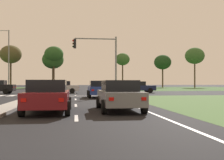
% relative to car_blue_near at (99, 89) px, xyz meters
% --- Properties ---
extents(ground_plane, '(200.00, 200.00, 0.00)m').
position_rel_car_blue_near_xyz_m(ground_plane, '(-5.62, 9.75, -0.78)').
color(ground_plane, black).
extents(grass_verge_far_right, '(35.00, 35.00, 0.01)m').
position_rel_car_blue_near_xyz_m(grass_verge_far_right, '(19.88, 34.25, -0.77)').
color(grass_verge_far_right, '#385B2D').
rests_on(grass_verge_far_right, ground).
extents(median_island_near, '(1.20, 22.00, 0.14)m').
position_rel_car_blue_near_xyz_m(median_island_near, '(-5.62, -9.25, -0.71)').
color(median_island_near, gray).
rests_on(median_island_near, ground).
extents(median_island_far, '(1.20, 36.00, 0.14)m').
position_rel_car_blue_near_xyz_m(median_island_far, '(-5.62, 34.75, -0.71)').
color(median_island_far, gray).
rests_on(median_island_far, ground).
extents(lane_dash_near, '(0.14, 2.00, 0.01)m').
position_rel_car_blue_near_xyz_m(lane_dash_near, '(-2.12, -14.58, -0.77)').
color(lane_dash_near, silver).
rests_on(lane_dash_near, ground).
extents(lane_dash_second, '(0.14, 2.00, 0.01)m').
position_rel_car_blue_near_xyz_m(lane_dash_second, '(-2.12, -8.58, -0.77)').
color(lane_dash_second, silver).
rests_on(lane_dash_second, ground).
extents(lane_dash_third, '(0.14, 2.00, 0.01)m').
position_rel_car_blue_near_xyz_m(lane_dash_third, '(-2.12, -2.58, -0.77)').
color(lane_dash_third, silver).
rests_on(lane_dash_third, ground).
extents(lane_dash_fourth, '(0.14, 2.00, 0.01)m').
position_rel_car_blue_near_xyz_m(lane_dash_fourth, '(-2.12, 3.42, -0.77)').
color(lane_dash_fourth, silver).
rests_on(lane_dash_fourth, ground).
extents(lane_dash_fifth, '(0.14, 2.00, 0.01)m').
position_rel_car_blue_near_xyz_m(lane_dash_fifth, '(-2.12, 9.42, -0.77)').
color(lane_dash_fifth, silver).
rests_on(lane_dash_fifth, ground).
extents(edge_line_right, '(0.14, 24.00, 0.01)m').
position_rel_car_blue_near_xyz_m(edge_line_right, '(1.23, -8.25, -0.77)').
color(edge_line_right, silver).
rests_on(edge_line_right, ground).
extents(stop_bar_near, '(6.40, 0.50, 0.01)m').
position_rel_car_blue_near_xyz_m(stop_bar_near, '(-1.82, 2.75, -0.77)').
color(stop_bar_near, silver).
rests_on(stop_bar_near, ground).
extents(crosswalk_bar_third, '(0.70, 2.80, 0.01)m').
position_rel_car_blue_near_xyz_m(crosswalk_bar_third, '(-9.72, 4.55, -0.77)').
color(crosswalk_bar_third, silver).
rests_on(crosswalk_bar_third, ground).
extents(crosswalk_bar_fourth, '(0.70, 2.80, 0.01)m').
position_rel_car_blue_near_xyz_m(crosswalk_bar_fourth, '(-8.57, 4.55, -0.77)').
color(crosswalk_bar_fourth, silver).
rests_on(crosswalk_bar_fourth, ground).
extents(crosswalk_bar_fifth, '(0.70, 2.80, 0.01)m').
position_rel_car_blue_near_xyz_m(crosswalk_bar_fifth, '(-7.42, 4.55, -0.77)').
color(crosswalk_bar_fifth, silver).
rests_on(crosswalk_bar_fifth, ground).
extents(car_blue_near, '(2.07, 4.31, 1.51)m').
position_rel_car_blue_near_xyz_m(car_blue_near, '(0.00, 0.00, 0.00)').
color(car_blue_near, navy).
rests_on(car_blue_near, ground).
extents(car_silver_third, '(4.50, 2.07, 1.52)m').
position_rel_car_blue_near_xyz_m(car_silver_third, '(-3.89, 10.45, 0.00)').
color(car_silver_third, '#B7B7BC').
rests_on(car_silver_third, ground).
extents(car_red_fourth, '(1.98, 4.55, 1.57)m').
position_rel_car_blue_near_xyz_m(car_red_fourth, '(-7.80, 24.72, 0.03)').
color(car_red_fourth, '#A31919').
rests_on(car_red_fourth, ground).
extents(car_maroon_fifth, '(2.06, 4.51, 1.49)m').
position_rel_car_blue_near_xyz_m(car_maroon_fifth, '(-3.39, -12.42, -0.01)').
color(car_maroon_fifth, maroon).
rests_on(car_maroon_fifth, ground).
extents(car_grey_sixth, '(1.99, 4.60, 1.48)m').
position_rel_car_blue_near_xyz_m(car_grey_sixth, '(-0.03, -11.96, -0.02)').
color(car_grey_sixth, slate).
rests_on(car_grey_sixth, ground).
extents(car_navy_eighth, '(4.36, 2.04, 1.47)m').
position_rel_car_blue_near_xyz_m(car_navy_eighth, '(5.86, 10.34, -0.02)').
color(car_navy_eighth, '#161E47').
rests_on(car_navy_eighth, ground).
extents(traffic_signal_near_right, '(4.51, 0.32, 6.03)m').
position_rel_car_blue_near_xyz_m(traffic_signal_near_right, '(0.43, 3.15, 3.35)').
color(traffic_signal_near_right, gray).
rests_on(traffic_signal_near_right, ground).
extents(street_lamp_third, '(2.77, 0.40, 10.62)m').
position_rel_car_blue_near_xyz_m(street_lamp_third, '(-14.04, 26.87, 5.13)').
color(street_lamp_third, gray).
rests_on(street_lamp_third, ground).
extents(pedestrian_at_median, '(0.34, 0.34, 1.64)m').
position_rel_car_blue_near_xyz_m(pedestrian_at_median, '(-5.36, 18.52, 0.35)').
color(pedestrian_at_median, '#4C4C4C').
rests_on(pedestrian_at_median, median_island_far).
extents(treeline_second, '(5.19, 5.19, 10.38)m').
position_rel_car_blue_near_xyz_m(treeline_second, '(-17.74, 46.63, 7.36)').
color(treeline_second, '#423323').
rests_on(treeline_second, ground).
extents(treeline_third, '(5.29, 5.29, 9.19)m').
position_rel_car_blue_near_xyz_m(treeline_third, '(-7.60, 46.45, 6.14)').
color(treeline_third, '#423323').
rests_on(treeline_third, ground).
extents(treeline_fourth, '(4.62, 4.62, 10.11)m').
position_rel_car_blue_near_xyz_m(treeline_fourth, '(-7.27, 45.09, 7.31)').
color(treeline_fourth, '#423323').
rests_on(treeline_fourth, ground).
extents(treeline_fifth, '(3.50, 3.50, 8.45)m').
position_rel_car_blue_near_xyz_m(treeline_fifth, '(9.38, 43.10, 6.12)').
color(treeline_fifth, '#423323').
rests_on(treeline_fifth, ground).
extents(treeline_sixth, '(4.50, 4.50, 8.52)m').
position_rel_car_blue_near_xyz_m(treeline_sixth, '(20.69, 46.92, 5.80)').
color(treeline_sixth, '#423323').
rests_on(treeline_sixth, ground).
extents(treeline_seventh, '(4.85, 4.85, 10.07)m').
position_rel_car_blue_near_xyz_m(treeline_seventh, '(27.75, 42.83, 7.20)').
color(treeline_seventh, '#423323').
rests_on(treeline_seventh, ground).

